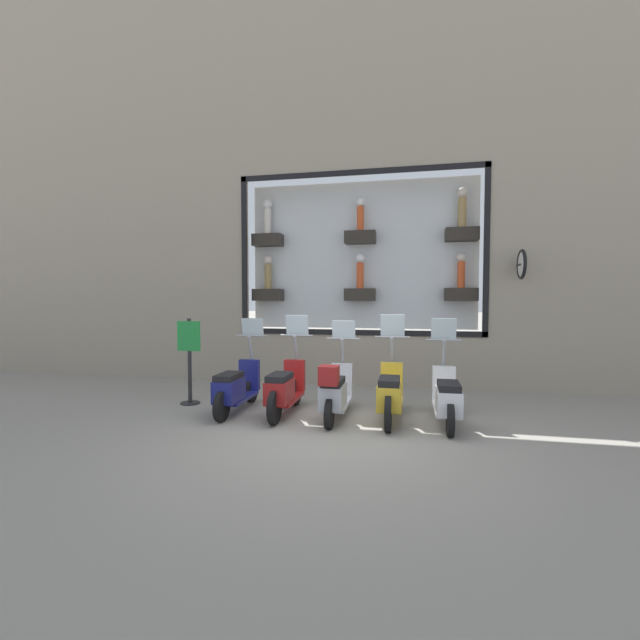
# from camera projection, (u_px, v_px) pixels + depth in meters

# --- Properties ---
(ground_plane) EXTENTS (120.00, 120.00, 0.00)m
(ground_plane) POSITION_uv_depth(u_px,v_px,m) (330.00, 432.00, 6.23)
(ground_plane) COLOR gray
(building_facade) EXTENTS (1.22, 36.00, 10.23)m
(building_facade) POSITION_uv_depth(u_px,v_px,m) (360.00, 152.00, 9.50)
(building_facade) COLOR gray
(building_facade) RESTS_ON ground_plane
(scooter_white_0) EXTENTS (1.79, 0.60, 1.62)m
(scooter_white_0) POSITION_uv_depth(u_px,v_px,m) (447.00, 398.00, 6.58)
(scooter_white_0) COLOR black
(scooter_white_0) RESTS_ON ground_plane
(scooter_yellow_1) EXTENTS (1.81, 0.60, 1.67)m
(scooter_yellow_1) POSITION_uv_depth(u_px,v_px,m) (390.00, 394.00, 6.76)
(scooter_yellow_1) COLOR black
(scooter_yellow_1) RESTS_ON ground_plane
(scooter_silver_2) EXTENTS (1.79, 0.61, 1.56)m
(scooter_silver_2) POSITION_uv_depth(u_px,v_px,m) (335.00, 391.00, 6.87)
(scooter_silver_2) COLOR black
(scooter_silver_2) RESTS_ON ground_plane
(scooter_red_3) EXTENTS (1.81, 0.60, 1.65)m
(scooter_red_3) POSITION_uv_depth(u_px,v_px,m) (285.00, 389.00, 7.12)
(scooter_red_3) COLOR black
(scooter_red_3) RESTS_ON ground_plane
(scooter_navy_4) EXTENTS (1.80, 0.61, 1.58)m
(scooter_navy_4) POSITION_uv_depth(u_px,v_px,m) (236.00, 388.00, 7.29)
(scooter_navy_4) COLOR black
(scooter_navy_4) RESTS_ON ground_plane
(shop_sign_post) EXTENTS (0.36, 0.45, 1.59)m
(shop_sign_post) POSITION_uv_depth(u_px,v_px,m) (189.00, 358.00, 7.89)
(shop_sign_post) COLOR #232326
(shop_sign_post) RESTS_ON ground_plane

